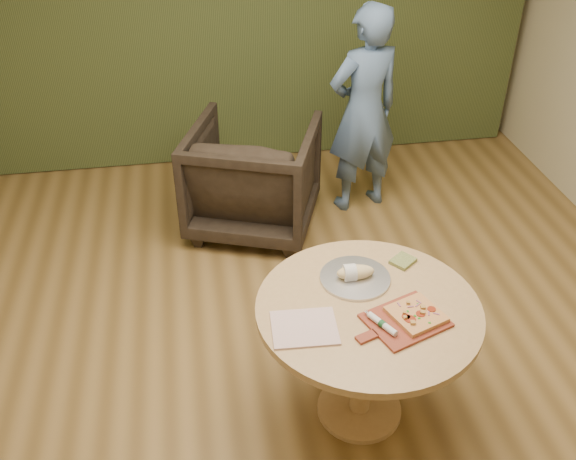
% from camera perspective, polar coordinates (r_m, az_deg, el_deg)
% --- Properties ---
extents(room_shell, '(5.04, 6.04, 2.84)m').
position_cam_1_polar(room_shell, '(2.84, 2.61, 5.22)').
color(room_shell, olive).
rests_on(room_shell, ground).
extents(pedestal_table, '(1.09, 1.09, 0.75)m').
position_cam_1_polar(pedestal_table, '(3.21, 7.00, -8.60)').
color(pedestal_table, tan).
rests_on(pedestal_table, ground).
extents(pizza_paddle, '(0.47, 0.38, 0.01)m').
position_cam_1_polar(pizza_paddle, '(3.05, 10.24, -7.98)').
color(pizza_paddle, maroon).
rests_on(pizza_paddle, pedestal_table).
extents(flatbread_pizza, '(0.28, 0.28, 0.04)m').
position_cam_1_polar(flatbread_pizza, '(3.06, 11.31, -7.36)').
color(flatbread_pizza, tan).
rests_on(flatbread_pizza, pizza_paddle).
extents(cutlery_roll, '(0.12, 0.18, 0.03)m').
position_cam_1_polar(cutlery_roll, '(2.98, 8.37, -8.26)').
color(cutlery_roll, silver).
rests_on(cutlery_roll, pizza_paddle).
extents(newspaper, '(0.31, 0.27, 0.01)m').
position_cam_1_polar(newspaper, '(2.97, 1.46, -8.68)').
color(newspaper, white).
rests_on(newspaper, pedestal_table).
extents(serving_tray, '(0.36, 0.36, 0.02)m').
position_cam_1_polar(serving_tray, '(3.26, 5.98, -4.25)').
color(serving_tray, silver).
rests_on(serving_tray, pedestal_table).
extents(bread_roll, '(0.19, 0.09, 0.09)m').
position_cam_1_polar(bread_roll, '(3.24, 5.86, -3.77)').
color(bread_roll, '#E1C789').
rests_on(bread_roll, serving_tray).
extents(green_packet, '(0.16, 0.15, 0.02)m').
position_cam_1_polar(green_packet, '(3.40, 10.18, -2.73)').
color(green_packet, '#55602B').
rests_on(green_packet, pedestal_table).
extents(armchair, '(1.12, 1.09, 0.91)m').
position_cam_1_polar(armchair, '(4.77, -3.10, 5.14)').
color(armchair, black).
rests_on(armchair, ground).
extents(person_standing, '(0.67, 0.53, 1.61)m').
position_cam_1_polar(person_standing, '(4.91, 6.75, 10.43)').
color(person_standing, slate).
rests_on(person_standing, ground).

